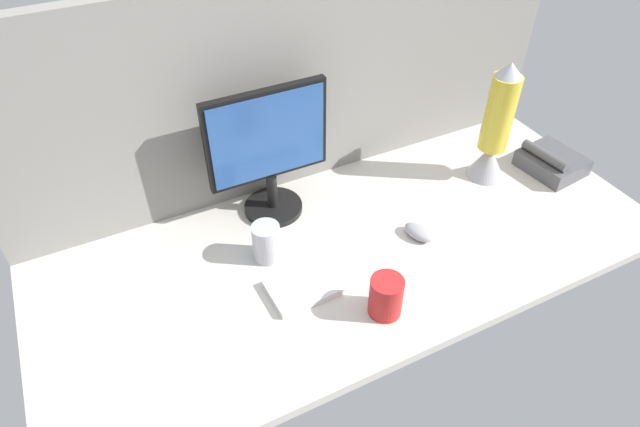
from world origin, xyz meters
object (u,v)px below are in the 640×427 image
mouse (419,232)px  mug_steel (267,242)px  keyboard (334,275)px  mug_red_plastic (386,296)px  lava_lamp (495,132)px  desk_phone (551,162)px  monitor (268,150)px

mouse → mug_steel: 44.90cm
keyboard → mug_red_plastic: bearing=-70.1°
keyboard → lava_lamp: 71.25cm
desk_phone → monitor: bearing=165.6°
lava_lamp → desk_phone: 26.76cm
mug_red_plastic → mug_steel: bearing=121.6°
desk_phone → mouse: bearing=-172.8°
mug_steel → lava_lamp: (80.02, 2.75, 11.36)cm
mug_steel → mug_red_plastic: 36.99cm
monitor → mouse: (33.49, -31.07, -20.51)cm
keyboard → mouse: bearing=4.5°
mug_steel → desk_phone: bearing=-2.7°
mug_steel → lava_lamp: lava_lamp is taller
keyboard → mouse: 30.16cm
monitor → keyboard: monitor is taller
mouse → mug_steel: bearing=145.6°
mug_steel → mug_red_plastic: size_ratio=1.01×
monitor → mug_steel: bearing=-116.8°
keyboard → mouse: mouse is taller
lava_lamp → keyboard: bearing=-164.8°
mug_red_plastic → lava_lamp: (60.62, 34.24, 11.42)cm
mouse → mug_red_plastic: (-23.62, -19.27, 3.98)cm
keyboard → mug_steel: bearing=128.4°
mouse → mug_steel: (-43.02, 12.22, 4.03)cm
monitor → mug_steel: 26.79cm
keyboard → mug_red_plastic: mug_red_plastic is taller
mug_steel → desk_phone: 101.75cm
mug_red_plastic → desk_phone: mug_red_plastic is taller
monitor → mug_red_plastic: monitor is taller
mouse → keyboard: bearing=167.7°
lava_lamp → desk_phone: size_ratio=1.95×
lava_lamp → mouse: bearing=-158.0°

